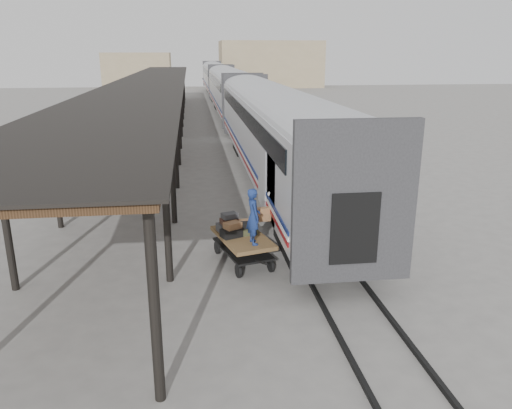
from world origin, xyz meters
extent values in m
plane|color=slate|center=(0.00, 0.00, 0.00)|extent=(160.00, 160.00, 0.00)
cube|color=silver|center=(3.20, 8.00, 2.60)|extent=(3.00, 24.00, 2.90)
cube|color=#28282B|center=(3.20, -3.90, 2.60)|extent=(3.04, 0.22, 3.50)
cube|color=black|center=(1.68, 8.00, 3.50)|extent=(0.04, 22.08, 0.65)
cube|color=black|center=(3.20, 8.00, 0.90)|extent=(2.55, 23.04, 0.50)
cube|color=silver|center=(3.20, 34.00, 2.60)|extent=(3.00, 24.00, 2.90)
cube|color=#28282B|center=(3.20, 22.10, 2.60)|extent=(3.04, 0.22, 3.50)
cube|color=black|center=(1.68, 34.00, 3.50)|extent=(0.04, 22.08, 0.65)
cube|color=black|center=(3.20, 34.00, 0.90)|extent=(2.55, 23.04, 0.50)
cube|color=silver|center=(3.20, 60.00, 2.60)|extent=(3.00, 24.00, 2.90)
cube|color=#28282B|center=(3.20, 48.10, 2.60)|extent=(3.04, 0.22, 3.50)
cube|color=black|center=(1.68, 60.00, 3.50)|extent=(0.04, 22.08, 0.65)
cube|color=black|center=(3.20, 60.00, 0.90)|extent=(2.55, 23.04, 0.50)
cube|color=black|center=(1.95, -0.50, 2.15)|extent=(0.50, 1.70, 2.00)
imported|color=silver|center=(1.95, -0.50, 2.01)|extent=(0.72, 0.89, 1.72)
cube|color=#976841|center=(1.55, -0.65, 1.40)|extent=(0.57, 0.25, 0.42)
cube|color=#422B19|center=(-3.40, 24.00, 4.00)|extent=(4.60, 64.00, 0.18)
cube|color=black|center=(-3.40, 24.00, 4.12)|extent=(4.90, 64.30, 0.06)
cylinder|color=black|center=(-5.45, 24.00, 2.00)|extent=(0.20, 0.20, 4.00)
cylinder|color=black|center=(-5.45, 55.00, 2.00)|extent=(0.20, 0.20, 4.00)
cylinder|color=black|center=(-1.35, -7.00, 2.00)|extent=(0.20, 0.20, 4.00)
cylinder|color=black|center=(-1.35, 24.00, 2.00)|extent=(0.20, 0.20, 4.00)
cylinder|color=black|center=(-1.35, 55.00, 2.00)|extent=(0.20, 0.20, 4.00)
cube|color=black|center=(2.48, 34.00, 0.06)|extent=(0.10, 150.00, 0.12)
cube|color=black|center=(3.92, 34.00, 0.06)|extent=(0.10, 150.00, 0.12)
cube|color=tan|center=(14.00, 78.00, 4.00)|extent=(18.00, 10.00, 8.00)
cube|color=tan|center=(-10.00, 82.00, 3.00)|extent=(12.00, 8.00, 6.00)
cube|color=brown|center=(0.79, -0.99, 0.80)|extent=(1.84, 2.64, 0.12)
cube|color=black|center=(0.79, -0.99, 0.45)|extent=(1.72, 2.52, 0.06)
cylinder|color=black|center=(0.56, -2.04, 0.20)|extent=(0.18, 0.41, 0.40)
cylinder|color=black|center=(1.53, -1.78, 0.20)|extent=(0.18, 0.41, 0.40)
cylinder|color=black|center=(0.06, -0.21, 0.20)|extent=(0.18, 0.41, 0.40)
cylinder|color=black|center=(1.03, 0.06, 0.20)|extent=(0.18, 0.41, 0.40)
cube|color=#3D3D40|center=(0.43, -0.50, 0.98)|extent=(0.81, 0.67, 0.24)
cube|color=#976841|center=(0.86, -0.22, 0.96)|extent=(0.59, 0.42, 0.21)
cube|color=black|center=(0.46, -1.03, 0.98)|extent=(0.70, 0.60, 0.23)
cube|color=#3F4328|center=(0.98, -0.88, 0.95)|extent=(0.58, 0.46, 0.19)
cube|color=#47281C|center=(0.44, -0.53, 1.17)|extent=(0.58, 0.49, 0.18)
cube|color=#976841|center=(0.50, -0.97, 1.19)|extent=(0.58, 0.53, 0.19)
cube|color=#3D3D40|center=(0.45, -0.54, 1.36)|extent=(0.54, 0.46, 0.16)
cube|color=black|center=(0.99, -0.78, 1.12)|extent=(0.48, 0.37, 0.16)
cube|color=maroon|center=(-3.21, 13.81, 0.54)|extent=(1.41, 1.72, 0.89)
cube|color=maroon|center=(-3.05, 14.17, 1.14)|extent=(1.01, 0.88, 0.35)
cylinder|color=black|center=(-3.79, 13.47, 0.18)|extent=(0.25, 0.37, 0.36)
cylinder|color=black|center=(-3.07, 13.15, 0.18)|extent=(0.25, 0.37, 0.36)
cylinder|color=black|center=(-3.36, 14.47, 0.18)|extent=(0.25, 0.37, 0.36)
cylinder|color=black|center=(-2.63, 14.15, 0.18)|extent=(0.25, 0.37, 0.36)
imported|color=navy|center=(1.04, -1.64, 1.67)|extent=(0.48, 0.65, 1.63)
imported|color=black|center=(-3.56, 17.95, 0.80)|extent=(1.01, 0.65, 1.60)
camera|label=1|loc=(-0.60, -14.88, 6.12)|focal=35.00mm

